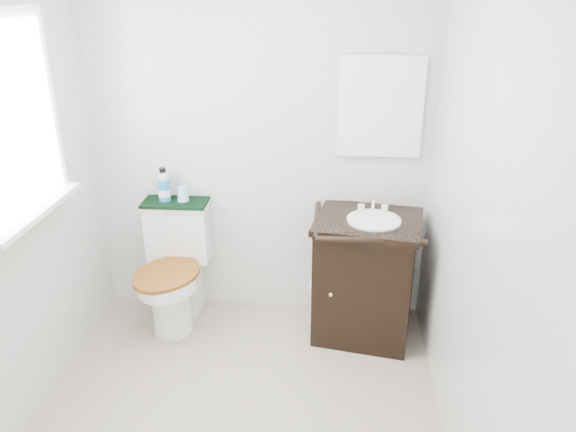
# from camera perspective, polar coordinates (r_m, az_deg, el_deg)

# --- Properties ---
(floor) EXTENTS (2.40, 2.40, 0.00)m
(floor) POSITION_cam_1_polar(r_m,az_deg,el_deg) (3.18, -5.41, -20.24)
(floor) COLOR #ADA08C
(floor) RESTS_ON ground
(wall_back) EXTENTS (2.40, 0.00, 2.40)m
(wall_back) POSITION_cam_1_polar(r_m,az_deg,el_deg) (3.64, -2.94, 7.41)
(wall_back) COLOR silver
(wall_back) RESTS_ON ground
(wall_front) EXTENTS (2.40, 0.00, 2.40)m
(wall_front) POSITION_cam_1_polar(r_m,az_deg,el_deg) (1.53, -15.06, -17.69)
(wall_front) COLOR silver
(wall_front) RESTS_ON ground
(wall_right) EXTENTS (0.00, 2.40, 2.40)m
(wall_right) POSITION_cam_1_polar(r_m,az_deg,el_deg) (2.56, 18.58, -0.71)
(wall_right) COLOR silver
(wall_right) RESTS_ON ground
(window) EXTENTS (0.02, 0.70, 0.90)m
(window) POSITION_cam_1_polar(r_m,az_deg,el_deg) (3.02, -26.37, 8.68)
(window) COLOR white
(window) RESTS_ON wall_left
(mirror) EXTENTS (0.50, 0.02, 0.60)m
(mirror) POSITION_cam_1_polar(r_m,az_deg,el_deg) (3.54, 9.36, 10.85)
(mirror) COLOR silver
(mirror) RESTS_ON wall_back
(toilet) EXTENTS (0.49, 0.68, 0.81)m
(toilet) POSITION_cam_1_polar(r_m,az_deg,el_deg) (3.86, -11.34, -5.68)
(toilet) COLOR white
(toilet) RESTS_ON floor
(vanity) EXTENTS (0.72, 0.65, 0.92)m
(vanity) POSITION_cam_1_polar(r_m,az_deg,el_deg) (3.64, 7.87, -5.92)
(vanity) COLOR black
(vanity) RESTS_ON floor
(trash_bin) EXTENTS (0.22, 0.19, 0.30)m
(trash_bin) POSITION_cam_1_polar(r_m,az_deg,el_deg) (3.87, 3.73, -8.64)
(trash_bin) COLOR silver
(trash_bin) RESTS_ON floor
(towel) EXTENTS (0.43, 0.22, 0.02)m
(towel) POSITION_cam_1_polar(r_m,az_deg,el_deg) (3.77, -11.39, 1.36)
(towel) COLOR black
(towel) RESTS_ON toilet
(mouthwash_bottle) EXTENTS (0.08, 0.08, 0.22)m
(mouthwash_bottle) POSITION_cam_1_polar(r_m,az_deg,el_deg) (3.76, -12.50, 3.03)
(mouthwash_bottle) COLOR #177FCA
(mouthwash_bottle) RESTS_ON towel
(cup) EXTENTS (0.08, 0.08, 0.10)m
(cup) POSITION_cam_1_polar(r_m,az_deg,el_deg) (3.75, -10.64, 2.22)
(cup) COLOR #92C9EF
(cup) RESTS_ON towel
(soap_bar) EXTENTS (0.06, 0.04, 0.02)m
(soap_bar) POSITION_cam_1_polar(r_m,az_deg,el_deg) (3.58, 7.59, 0.68)
(soap_bar) COLOR #1B8376
(soap_bar) RESTS_ON vanity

